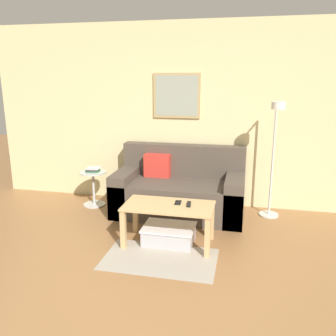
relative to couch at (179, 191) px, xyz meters
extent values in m
cube|color=beige|center=(-0.10, 0.46, 0.97)|extent=(5.60, 0.06, 2.55)
cube|color=tan|center=(-0.13, 0.42, 1.25)|extent=(0.66, 0.02, 0.62)
cube|color=#939E8E|center=(-0.13, 0.41, 1.25)|extent=(0.59, 0.01, 0.55)
cube|color=#A39989|center=(0.05, -1.32, -0.30)|extent=(1.16, 0.69, 0.01)
cube|color=#4C4238|center=(0.01, -0.05, -0.08)|extent=(1.71, 0.88, 0.45)
cube|color=#4C4238|center=(0.01, 0.29, 0.37)|extent=(1.71, 0.20, 0.44)
cube|color=#4C4238|center=(-0.73, -0.05, -0.02)|extent=(0.24, 0.88, 0.57)
cube|color=#4C4238|center=(0.74, -0.05, -0.02)|extent=(0.24, 0.88, 0.57)
cube|color=red|center=(-0.34, 0.12, 0.31)|extent=(0.36, 0.14, 0.32)
cube|color=tan|center=(0.06, -0.95, 0.14)|extent=(0.99, 0.52, 0.02)
cube|color=tan|center=(-0.39, -1.17, -0.09)|extent=(0.06, 0.06, 0.44)
cube|color=tan|center=(0.51, -1.17, -0.09)|extent=(0.06, 0.06, 0.44)
cube|color=tan|center=(-0.39, -0.73, -0.09)|extent=(0.06, 0.06, 0.44)
cube|color=tan|center=(0.51, -0.73, -0.09)|extent=(0.06, 0.06, 0.44)
cube|color=#B2B2B7|center=(0.06, -0.93, -0.22)|extent=(0.55, 0.39, 0.17)
cube|color=silver|center=(0.06, -0.93, -0.12)|extent=(0.58, 0.42, 0.02)
cylinder|color=silver|center=(1.20, 0.15, -0.30)|extent=(0.26, 0.26, 0.02)
cylinder|color=silver|center=(1.20, 0.15, 0.46)|extent=(0.03, 0.03, 1.50)
cylinder|color=silver|center=(1.20, 0.02, 1.21)|extent=(0.02, 0.25, 0.02)
cylinder|color=white|center=(1.20, -0.11, 1.18)|extent=(0.16, 0.16, 0.09)
cylinder|color=silver|center=(-1.26, 0.01, -0.30)|extent=(0.32, 0.32, 0.01)
cylinder|color=silver|center=(-1.26, 0.01, -0.06)|extent=(0.04, 0.04, 0.47)
cylinder|color=silver|center=(-1.26, 0.01, 0.18)|extent=(0.38, 0.38, 0.02)
cube|color=#387F4C|center=(-1.26, 0.02, 0.20)|extent=(0.19, 0.13, 0.02)
cube|color=#4C4C51|center=(-1.26, 0.01, 0.23)|extent=(0.18, 0.15, 0.03)
cube|color=silver|center=(-1.24, 0.01, 0.25)|extent=(0.21, 0.19, 0.01)
cube|color=black|center=(0.28, -0.90, 0.16)|extent=(0.06, 0.15, 0.02)
cube|color=black|center=(0.15, -0.86, 0.15)|extent=(0.08, 0.14, 0.01)
camera|label=1|loc=(0.84, -4.52, 1.52)|focal=38.00mm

